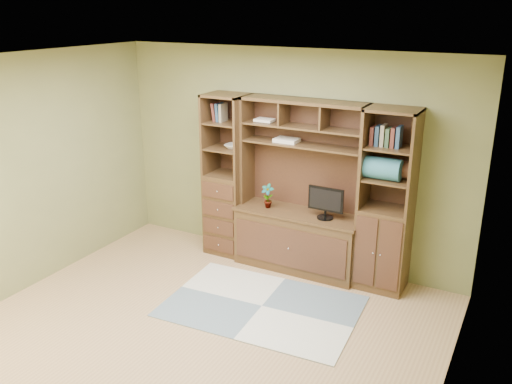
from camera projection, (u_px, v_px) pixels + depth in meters
The scene contains 11 objects.
room at pixel (195, 210), 4.90m from camera, with size 4.60×4.10×2.64m.
center_hutch at pixel (299, 189), 6.32m from camera, with size 1.54×0.53×2.05m, color #472F19.
left_tower at pixel (227, 176), 6.80m from camera, with size 0.50×0.45×2.05m, color #472F19.
right_tower at pixel (387, 202), 5.89m from camera, with size 0.55×0.45×2.05m, color #472F19.
rug at pixel (262, 306), 5.78m from camera, with size 2.01×1.34×0.01m, color #A0A6A6.
monitor at pixel (326, 197), 6.14m from camera, with size 0.42×0.19×0.52m, color black.
orchid at pixel (268, 196), 6.51m from camera, with size 0.16×0.11×0.30m, color #A94B39.
magazines at pixel (287, 140), 6.31m from camera, with size 0.28×0.20×0.04m, color beige.
bowl at pixel (234, 146), 6.62m from camera, with size 0.22×0.22×0.05m, color white.
blanket_teal at pixel (382, 168), 5.76m from camera, with size 0.41×0.24×0.24m, color teal.
blanket_red at pixel (396, 169), 5.82m from camera, with size 0.34×0.19×0.19m, color brown.
Camera 1 is at (2.65, -3.78, 3.05)m, focal length 38.00 mm.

